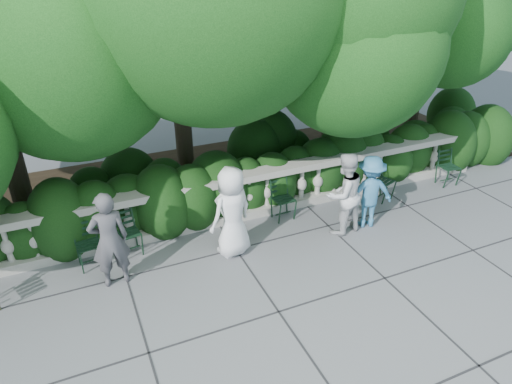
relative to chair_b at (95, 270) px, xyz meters
name	(u,v)px	position (x,y,z in m)	size (l,w,h in m)	color
ground	(279,267)	(2.97, -1.21, 0.00)	(90.00, 90.00, 0.00)	#56585E
balustrade	(240,197)	(2.97, 0.59, 0.49)	(12.00, 0.44, 1.00)	#9E998E
shrub_hedge	(221,193)	(2.97, 1.79, 0.00)	(15.00, 2.60, 1.70)	black
tree_canopy	(243,4)	(3.65, 1.99, 3.96)	(15.04, 6.52, 6.78)	#3F3023
chair_b	(95,270)	(0.00, 0.00, 0.00)	(0.44, 0.48, 0.84)	black
chair_c	(134,258)	(0.69, 0.09, 0.00)	(0.44, 0.48, 0.84)	black
chair_d	(286,221)	(3.77, 0.08, 0.00)	(0.44, 0.48, 0.84)	black
chair_e	(387,201)	(6.17, -0.07, 0.00)	(0.44, 0.48, 0.84)	black
chair_f	(450,187)	(7.96, -0.09, 0.00)	(0.44, 0.48, 0.84)	black
person_businessman	(232,212)	(2.40, -0.46, 0.85)	(0.83, 0.54, 1.70)	white
person_woman_grey	(109,240)	(0.31, -0.48, 0.84)	(0.62, 0.40, 1.69)	#48474C
person_casual_man	(344,194)	(4.58, -0.66, 0.83)	(0.80, 0.63, 1.65)	silver
person_older_blue	(369,192)	(5.18, -0.66, 0.74)	(0.96, 0.55, 1.49)	teal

